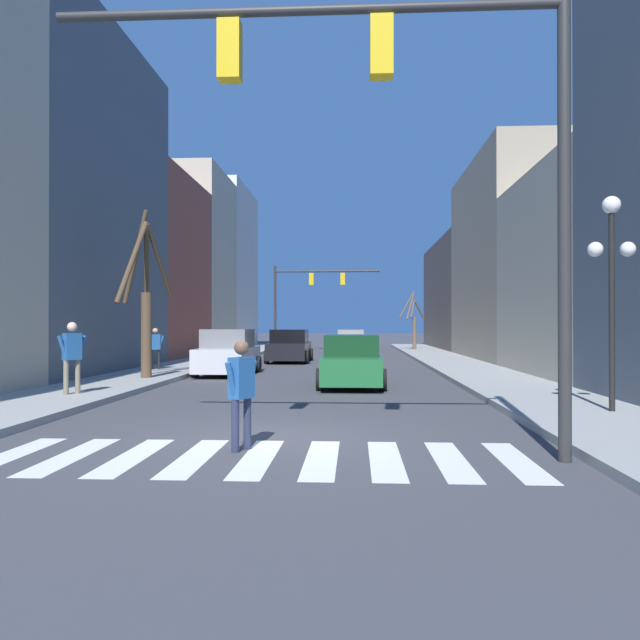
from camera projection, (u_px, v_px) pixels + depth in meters
name	position (u px, v px, depth m)	size (l,w,h in m)	color
ground_plane	(272.00, 439.00, 10.28)	(240.00, 240.00, 0.00)	#424247
building_row_left	(118.00, 241.00, 31.08)	(6.00, 51.82, 13.06)	#BCB299
building_row_right	(563.00, 251.00, 27.07)	(6.00, 50.82, 12.64)	#515B66
crosswalk_stripes	(258.00, 458.00, 8.81)	(7.65, 2.60, 0.01)	white
traffic_signal_near	(415.00, 110.00, 8.72)	(7.27, 0.28, 6.74)	#2D2D2D
traffic_signal_far	(306.00, 289.00, 43.98)	(7.45, 0.28, 6.03)	#2D2D2D
street_lamp_right_corner	(612.00, 259.00, 12.53)	(0.95, 0.36, 4.33)	black
car_driving_away_lane	(228.00, 354.00, 23.26)	(2.05, 4.19, 1.71)	silver
car_parked_right_near	(351.00, 362.00, 19.06)	(1.99, 4.42, 1.57)	#236B38
car_parked_left_far	(351.00, 342.00, 40.79)	(2.06, 4.80, 1.54)	white
car_parked_right_far	(290.00, 347.00, 31.20)	(2.13, 4.48, 1.63)	black
pedestrian_near_right_corner	(241.00, 385.00, 9.33)	(0.42, 0.66, 1.66)	#282D47
pedestrian_on_left_sidewalk	(155.00, 345.00, 24.13)	(0.66, 0.35, 1.60)	black
pedestrian_waiting_at_curb	(72.00, 351.00, 15.58)	(0.54, 0.67, 1.80)	#7A705B
street_tree_left_far	(145.00, 301.00, 20.52)	(1.38, 2.94, 5.52)	brown
street_tree_right_near	(414.00, 324.00, 43.18)	(1.88, 2.15, 4.08)	brown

